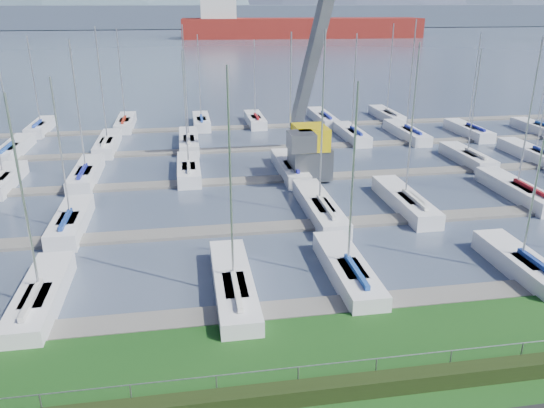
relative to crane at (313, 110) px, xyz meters
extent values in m
cube|color=#49556B|center=(-5.95, 232.85, -5.73)|extent=(800.00, 540.00, 0.20)
cube|color=black|center=(-5.95, -27.55, -4.98)|extent=(80.00, 0.70, 0.70)
cylinder|color=gray|center=(-5.95, -27.15, -4.13)|extent=(80.00, 0.04, 0.04)
cube|color=#445164|center=(-5.95, 302.85, 0.67)|extent=(900.00, 80.00, 12.00)
cube|color=slate|center=(-5.95, -21.15, -5.55)|extent=(90.00, 1.60, 0.25)
cube|color=gray|center=(-5.95, -11.15, -5.55)|extent=(90.00, 1.60, 0.25)
cube|color=#65635E|center=(-5.95, -1.15, -5.55)|extent=(90.00, 1.60, 0.25)
cube|color=#65625F|center=(-5.95, 8.85, -5.55)|extent=(90.00, 1.60, 0.25)
cube|color=slate|center=(-5.95, 18.85, -5.55)|extent=(90.00, 1.60, 0.25)
cube|color=#55585C|center=(-0.46, -1.23, -4.13)|extent=(3.22, 3.22, 2.60)
cube|color=#DFBE0D|center=(-0.46, -1.23, -2.03)|extent=(2.62, 3.42, 1.80)
cube|color=#565A5E|center=(1.34, 3.27, 6.97)|extent=(3.01, 11.21, 19.89)
cube|color=#5C5E64|center=(-1.66, -3.23, -1.83)|extent=(2.01, 2.21, 1.40)
cube|color=maroon|center=(39.53, 184.09, -2.83)|extent=(99.39, 22.62, 10.00)
cube|color=silver|center=(5.04, 185.71, 4.67)|extent=(14.64, 14.64, 12.00)
camera|label=1|loc=(-10.48, -42.73, 8.34)|focal=35.00mm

